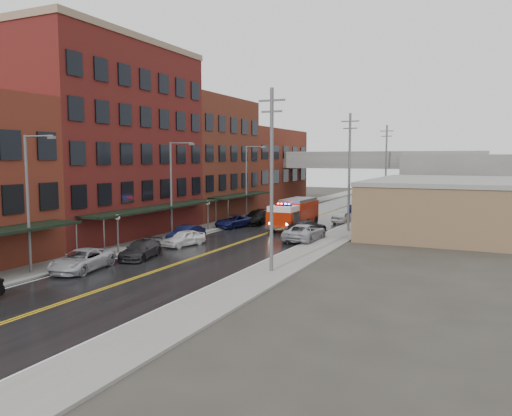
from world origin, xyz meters
The scene contains 32 objects.
road centered at (0.00, 30.00, 0.01)m, with size 11.00×160.00×0.02m, color black.
sidewalk_left centered at (-7.30, 30.00, 0.07)m, with size 3.00×160.00×0.15m, color slate.
sidewalk_right centered at (7.30, 30.00, 0.07)m, with size 3.00×160.00×0.15m, color slate.
curb_left centered at (-5.65, 30.00, 0.07)m, with size 0.30×160.00×0.15m, color gray.
curb_right centered at (5.65, 30.00, 0.07)m, with size 0.30×160.00×0.15m, color gray.
brick_building_b centered at (-13.30, 23.00, 9.00)m, with size 9.00×20.00×18.00m, color maroon.
brick_building_c centered at (-13.30, 40.50, 7.50)m, with size 9.00×15.00×15.00m, color #5D2D1C.
brick_building_far centered at (-13.30, 58.00, 6.00)m, with size 9.00×20.00×12.00m, color maroon.
tan_building centered at (16.00, 40.00, 2.50)m, with size 14.00×22.00×5.00m, color brown.
right_far_block centered at (18.00, 70.00, 4.00)m, with size 18.00×30.00×8.00m, color slate.
awning_1 centered at (-7.49, 23.00, 2.99)m, with size 2.60×18.00×3.09m.
awning_2 centered at (-7.49, 40.50, 2.99)m, with size 2.60×13.00×3.09m.
globe_lamp_1 centered at (-6.40, 16.00, 2.31)m, with size 0.44×0.44×3.12m.
globe_lamp_2 centered at (-6.40, 30.00, 2.31)m, with size 0.44×0.44×3.12m.
street_lamp_0 centered at (-6.55, 8.00, 5.19)m, with size 2.64×0.22×9.00m.
street_lamp_1 centered at (-6.55, 24.00, 5.19)m, with size 2.64×0.22×9.00m.
street_lamp_2 centered at (-6.55, 40.00, 5.19)m, with size 2.64×0.22×9.00m.
utility_pole_0 centered at (7.20, 15.00, 6.31)m, with size 1.80×0.24×12.00m.
utility_pole_1 centered at (7.20, 35.00, 6.31)m, with size 1.80×0.24×12.00m.
utility_pole_2 centered at (7.20, 55.00, 6.31)m, with size 1.80×0.24×12.00m.
overpass centered at (0.00, 62.00, 5.99)m, with size 40.00×10.00×7.50m.
fire_truck centered at (1.25, 35.00, 1.70)m, with size 3.53×8.64×3.14m.
parked_car_left_2 centered at (-4.58, 10.20, 0.72)m, with size 2.38×5.17×1.44m, color #AFB2B8.
parked_car_left_3 centered at (-3.60, 15.22, 0.67)m, with size 1.88×4.61×1.34m, color #242427.
parked_car_left_4 centered at (-3.60, 21.20, 0.69)m, with size 1.62×4.03×1.37m, color white.
parked_car_left_5 centered at (-4.60, 23.02, 0.73)m, with size 1.54×4.43×1.46m, color black.
parked_car_left_6 centered at (-5.00, 33.20, 0.67)m, with size 2.22×4.81×1.34m, color #111541.
parked_car_left_7 centered at (-3.86, 36.65, 0.78)m, with size 2.19×5.38×1.56m, color black.
parked_car_right_0 centered at (5.00, 27.89, 0.79)m, with size 2.62×5.69×1.58m, color #A2A3AA.
parked_car_right_1 centered at (3.74, 32.28, 0.70)m, with size 1.97×4.85×1.41m, color #2A2A2D.
parked_car_right_2 centered at (5.00, 41.80, 0.70)m, with size 1.66×4.14×1.41m, color silver.
parked_car_right_3 centered at (4.31, 49.73, 0.73)m, with size 1.56×4.46×1.47m, color black.
Camera 1 is at (19.85, -14.69, 7.55)m, focal length 35.00 mm.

